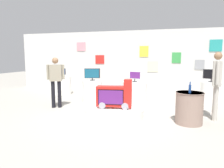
{
  "coord_description": "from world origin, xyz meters",
  "views": [
    {
      "loc": [
        1.57,
        -5.48,
        1.65
      ],
      "look_at": [
        -0.1,
        0.48,
        0.84
      ],
      "focal_mm": 32.99,
      "sensor_mm": 36.0,
      "label": 1
    }
  ],
  "objects_px": {
    "tv_on_far_right": "(61,72)",
    "tv_on_center_rear": "(92,74)",
    "novelty_firetruck_tv": "(115,96)",
    "tv_on_left_rear": "(212,75)",
    "display_pedestal_left_rear": "(210,93)",
    "tv_on_right_rear": "(135,76)",
    "shopper_browsing_near_truck": "(56,78)",
    "shopper_browsing_rear": "(217,80)",
    "main_display_pedestal": "(114,112)",
    "display_pedestal_center_rear": "(92,91)",
    "display_pedestal_far_right": "(62,85)",
    "side_table_round": "(189,108)",
    "display_pedestal_right_rear": "(135,93)",
    "bottle_on_side_table": "(190,89)"
  },
  "relations": [
    {
      "from": "tv_on_far_right",
      "to": "tv_on_center_rear",
      "type": "bearing_deg",
      "value": -29.93
    },
    {
      "from": "novelty_firetruck_tv",
      "to": "tv_on_left_rear",
      "type": "bearing_deg",
      "value": 39.14
    },
    {
      "from": "novelty_firetruck_tv",
      "to": "display_pedestal_left_rear",
      "type": "height_order",
      "value": "novelty_firetruck_tv"
    },
    {
      "from": "novelty_firetruck_tv",
      "to": "tv_on_right_rear",
      "type": "bearing_deg",
      "value": 80.37
    },
    {
      "from": "tv_on_right_rear",
      "to": "tv_on_far_right",
      "type": "height_order",
      "value": "same"
    },
    {
      "from": "novelty_firetruck_tv",
      "to": "shopper_browsing_near_truck",
      "type": "distance_m",
      "value": 2.2
    },
    {
      "from": "tv_on_left_rear",
      "to": "tv_on_center_rear",
      "type": "bearing_deg",
      "value": -171.16
    },
    {
      "from": "novelty_firetruck_tv",
      "to": "shopper_browsing_rear",
      "type": "xyz_separation_m",
      "value": [
        2.63,
        0.41,
        0.48
      ]
    },
    {
      "from": "main_display_pedestal",
      "to": "display_pedestal_center_rear",
      "type": "relative_size",
      "value": 2.08
    },
    {
      "from": "display_pedestal_left_rear",
      "to": "shopper_browsing_rear",
      "type": "xyz_separation_m",
      "value": [
        -0.22,
        -1.91,
        0.65
      ]
    },
    {
      "from": "novelty_firetruck_tv",
      "to": "tv_on_center_rear",
      "type": "xyz_separation_m",
      "value": [
        -1.31,
        1.67,
        0.47
      ]
    },
    {
      "from": "main_display_pedestal",
      "to": "tv_on_right_rear",
      "type": "height_order",
      "value": "tv_on_right_rear"
    },
    {
      "from": "display_pedestal_far_right",
      "to": "side_table_round",
      "type": "relative_size",
      "value": 1.05
    },
    {
      "from": "tv_on_left_rear",
      "to": "side_table_round",
      "type": "relative_size",
      "value": 0.68
    },
    {
      "from": "tv_on_center_rear",
      "to": "tv_on_far_right",
      "type": "bearing_deg",
      "value": 150.07
    },
    {
      "from": "display_pedestal_center_rear",
      "to": "side_table_round",
      "type": "distance_m",
      "value": 3.72
    },
    {
      "from": "display_pedestal_right_rear",
      "to": "tv_on_right_rear",
      "type": "height_order",
      "value": "tv_on_right_rear"
    },
    {
      "from": "novelty_firetruck_tv",
      "to": "side_table_round",
      "type": "height_order",
      "value": "novelty_firetruck_tv"
    },
    {
      "from": "tv_on_left_rear",
      "to": "shopper_browsing_near_truck",
      "type": "distance_m",
      "value": 5.31
    },
    {
      "from": "tv_on_right_rear",
      "to": "shopper_browsing_rear",
      "type": "height_order",
      "value": "shopper_browsing_rear"
    },
    {
      "from": "tv_on_left_rear",
      "to": "shopper_browsing_rear",
      "type": "height_order",
      "value": "shopper_browsing_rear"
    },
    {
      "from": "display_pedestal_center_rear",
      "to": "display_pedestal_far_right",
      "type": "height_order",
      "value": "same"
    },
    {
      "from": "tv_on_left_rear",
      "to": "tv_on_right_rear",
      "type": "xyz_separation_m",
      "value": [
        -2.57,
        -0.66,
        -0.05
      ]
    },
    {
      "from": "main_display_pedestal",
      "to": "tv_on_far_right",
      "type": "xyz_separation_m",
      "value": [
        -3.18,
        2.75,
        0.88
      ]
    },
    {
      "from": "tv_on_center_rear",
      "to": "side_table_round",
      "type": "bearing_deg",
      "value": -28.88
    },
    {
      "from": "tv_on_left_rear",
      "to": "display_pedestal_center_rear",
      "type": "relative_size",
      "value": 0.68
    },
    {
      "from": "tv_on_left_rear",
      "to": "display_pedestal_far_right",
      "type": "relative_size",
      "value": 0.65
    },
    {
      "from": "display_pedestal_far_right",
      "to": "side_table_round",
      "type": "xyz_separation_m",
      "value": [
        5.14,
        -2.89,
        0.01
      ]
    },
    {
      "from": "display_pedestal_far_right",
      "to": "main_display_pedestal",
      "type": "bearing_deg",
      "value": -40.97
    },
    {
      "from": "side_table_round",
      "to": "shopper_browsing_near_truck",
      "type": "relative_size",
      "value": 0.48
    },
    {
      "from": "shopper_browsing_near_truck",
      "to": "main_display_pedestal",
      "type": "bearing_deg",
      "value": -12.6
    },
    {
      "from": "display_pedestal_left_rear",
      "to": "tv_on_left_rear",
      "type": "xyz_separation_m",
      "value": [
        0.0,
        -0.0,
        0.65
      ]
    },
    {
      "from": "display_pedestal_center_rear",
      "to": "tv_on_right_rear",
      "type": "relative_size",
      "value": 1.92
    },
    {
      "from": "shopper_browsing_rear",
      "to": "display_pedestal_right_rear",
      "type": "bearing_deg",
      "value": 151.96
    },
    {
      "from": "main_display_pedestal",
      "to": "display_pedestal_far_right",
      "type": "height_order",
      "value": "display_pedestal_far_right"
    },
    {
      "from": "display_pedestal_left_rear",
      "to": "bottle_on_side_table",
      "type": "xyz_separation_m",
      "value": [
        -0.93,
        -2.58,
        0.51
      ]
    },
    {
      "from": "display_pedestal_left_rear",
      "to": "tv_on_center_rear",
      "type": "relative_size",
      "value": 1.44
    },
    {
      "from": "tv_on_left_rear",
      "to": "tv_on_center_rear",
      "type": "xyz_separation_m",
      "value": [
        -4.17,
        -0.65,
        -0.01
      ]
    },
    {
      "from": "main_display_pedestal",
      "to": "display_pedestal_center_rear",
      "type": "bearing_deg",
      "value": 127.65
    },
    {
      "from": "display_pedestal_center_rear",
      "to": "bottle_on_side_table",
      "type": "distance_m",
      "value": 3.81
    },
    {
      "from": "display_pedestal_left_rear",
      "to": "shopper_browsing_near_truck",
      "type": "xyz_separation_m",
      "value": [
        -4.97,
        -1.85,
        0.57
      ]
    },
    {
      "from": "display_pedestal_left_rear",
      "to": "display_pedestal_far_right",
      "type": "xyz_separation_m",
      "value": [
        -6.05,
        0.44,
        0.0
      ]
    },
    {
      "from": "tv_on_left_rear",
      "to": "shopper_browsing_near_truck",
      "type": "bearing_deg",
      "value": -159.58
    },
    {
      "from": "novelty_firetruck_tv",
      "to": "shopper_browsing_near_truck",
      "type": "height_order",
      "value": "shopper_browsing_near_truck"
    },
    {
      "from": "display_pedestal_center_rear",
      "to": "novelty_firetruck_tv",
      "type": "bearing_deg",
      "value": -51.99
    },
    {
      "from": "novelty_firetruck_tv",
      "to": "display_pedestal_left_rear",
      "type": "xyz_separation_m",
      "value": [
        2.85,
        2.33,
        -0.17
      ]
    },
    {
      "from": "bottle_on_side_table",
      "to": "shopper_browsing_near_truck",
      "type": "bearing_deg",
      "value": 169.85
    },
    {
      "from": "novelty_firetruck_tv",
      "to": "display_pedestal_center_rear",
      "type": "height_order",
      "value": "novelty_firetruck_tv"
    },
    {
      "from": "tv_on_right_rear",
      "to": "tv_on_far_right",
      "type": "relative_size",
      "value": 1.02
    },
    {
      "from": "display_pedestal_center_rear",
      "to": "display_pedestal_far_right",
      "type": "relative_size",
      "value": 0.96
    }
  ]
}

